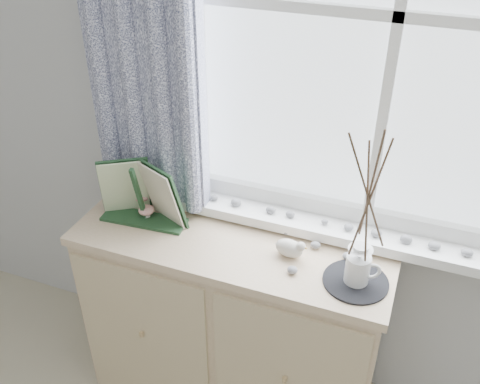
{
  "coord_description": "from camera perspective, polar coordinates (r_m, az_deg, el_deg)",
  "views": [
    {
      "loc": [
        0.44,
        0.31,
        2.07
      ],
      "look_at": [
        -0.1,
        1.7,
        1.1
      ],
      "focal_mm": 40.0,
      "sensor_mm": 36.0,
      "label": 1
    }
  ],
  "objects": [
    {
      "name": "crocheted_doily",
      "position": [
        1.84,
        12.22,
        -9.3
      ],
      "size": [
        0.22,
        0.22,
        0.01
      ],
      "primitive_type": "cylinder",
      "color": "black",
      "rests_on": "sideboard"
    },
    {
      "name": "wooden_eggs",
      "position": [
        2.12,
        -6.92,
        -1.75
      ],
      "size": [
        0.09,
        0.11,
        0.06
      ],
      "color": "tan",
      "rests_on": "sideboard"
    },
    {
      "name": "sideboard_pebbles",
      "position": [
        1.91,
        8.46,
        -6.81
      ],
      "size": [
        0.34,
        0.23,
        0.03
      ],
      "color": "gray",
      "rests_on": "sideboard"
    },
    {
      "name": "sideboard",
      "position": [
        2.27,
        -0.79,
        -13.59
      ],
      "size": [
        1.2,
        0.45,
        0.85
      ],
      "color": "#D3B294",
      "rests_on": "ground"
    },
    {
      "name": "songbird_figurine",
      "position": [
        1.9,
        5.28,
        -5.88
      ],
      "size": [
        0.15,
        0.08,
        0.07
      ],
      "primitive_type": null,
      "rotation": [
        0.0,
        0.0,
        -0.13
      ],
      "color": "beige",
      "rests_on": "sideboard"
    },
    {
      "name": "botanical_book",
      "position": [
        2.01,
        -10.97,
        -0.42
      ],
      "size": [
        0.4,
        0.16,
        0.27
      ],
      "primitive_type": null,
      "rotation": [
        0.0,
        0.0,
        0.08
      ],
      "color": "#1D3C22",
      "rests_on": "sideboard"
    },
    {
      "name": "twig_pitcher",
      "position": [
        1.63,
        13.65,
        -0.09
      ],
      "size": [
        0.28,
        0.28,
        0.62
      ],
      "rotation": [
        0.0,
        0.0,
        0.38
      ],
      "color": "silver",
      "rests_on": "crocheted_doily"
    },
    {
      "name": "toadstool_cluster",
      "position": [
        2.15,
        -10.34,
        -0.69
      ],
      "size": [
        0.14,
        0.15,
        0.08
      ],
      "color": "beige",
      "rests_on": "sideboard"
    }
  ]
}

